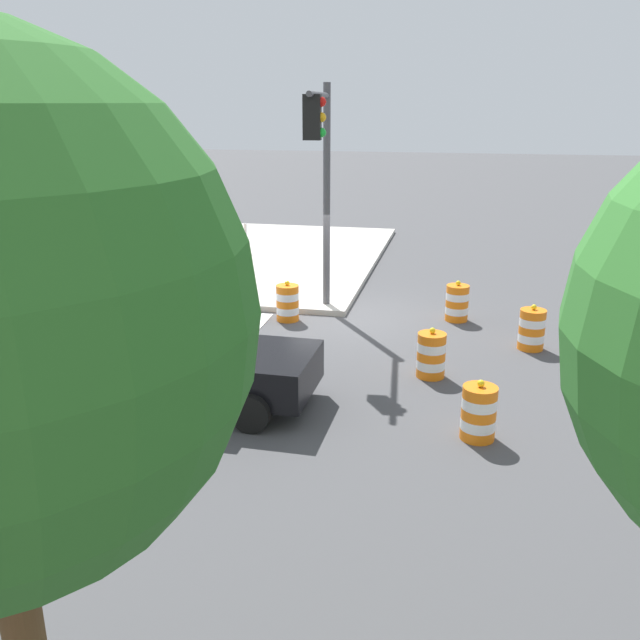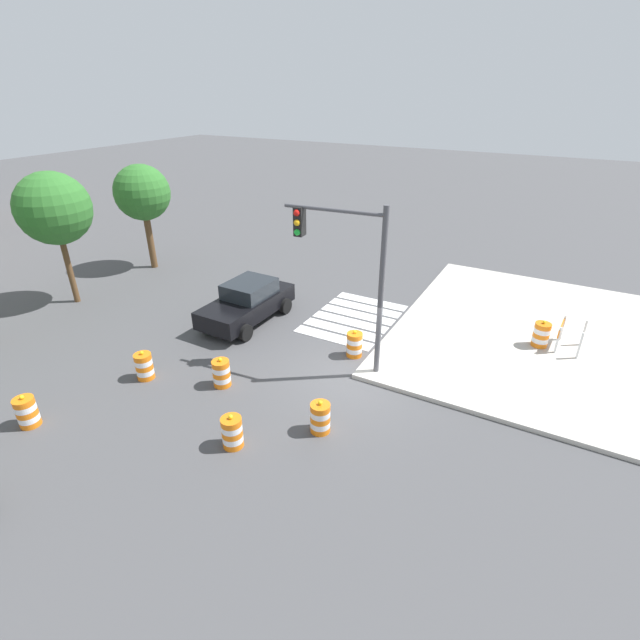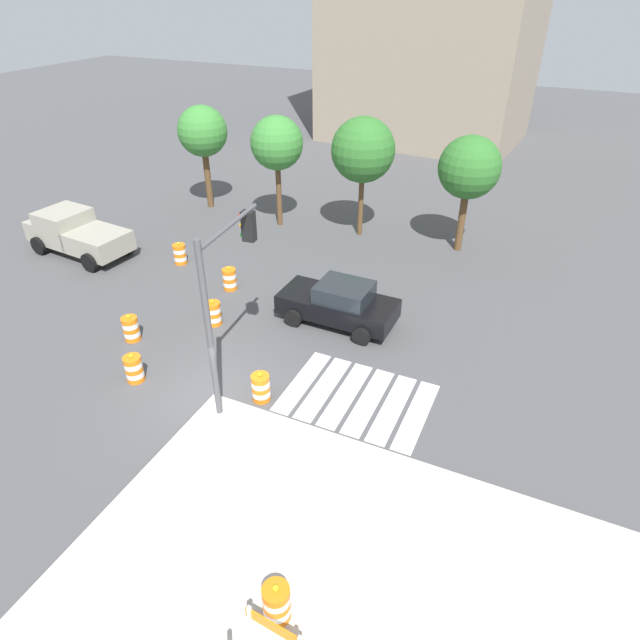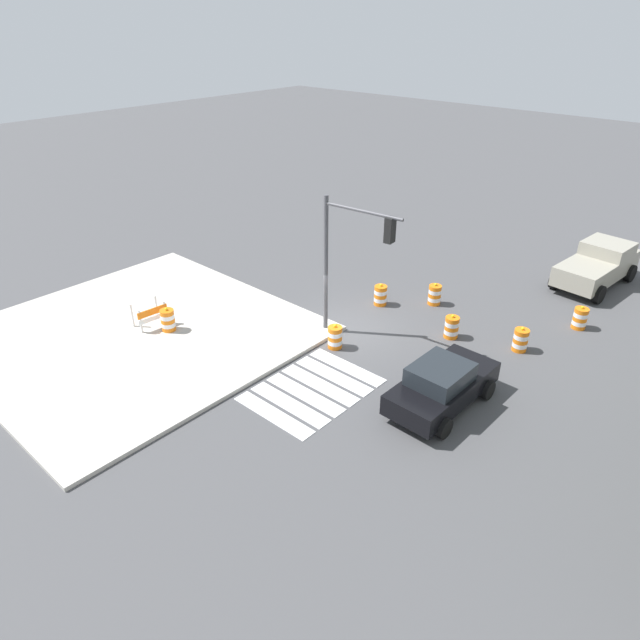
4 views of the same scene
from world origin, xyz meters
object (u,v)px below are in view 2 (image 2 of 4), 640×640
(traffic_barrel_near_corner, at_px, (27,412))
(traffic_light_pole, at_px, (347,259))
(traffic_barrel_on_sidewalk, at_px, (541,335))
(construction_barricade, at_px, (565,333))
(traffic_barrel_crosswalk_end, at_px, (232,432))
(traffic_barrel_far_curb, at_px, (144,366))
(street_tree_corner_lot, at_px, (54,209))
(traffic_barrel_lane_center, at_px, (320,418))
(traffic_barrel_median_near, at_px, (354,344))
(street_tree_streetside_mid, at_px, (142,193))
(traffic_barrel_median_far, at_px, (221,373))
(sports_car, at_px, (248,302))

(traffic_barrel_near_corner, bearing_deg, traffic_light_pole, -42.87)
(traffic_barrel_on_sidewalk, relative_size, construction_barricade, 0.79)
(traffic_barrel_on_sidewalk, xyz_separation_m, construction_barricade, (0.28, -0.74, 0.12))
(traffic_barrel_crosswalk_end, bearing_deg, construction_barricade, -37.12)
(traffic_barrel_far_curb, distance_m, street_tree_corner_lot, 8.71)
(traffic_barrel_lane_center, bearing_deg, construction_barricade, -34.72)
(traffic_barrel_median_near, xyz_separation_m, traffic_light_pole, (-0.86, -0.02, 3.46))
(traffic_light_pole, bearing_deg, traffic_barrel_on_sidewalk, -51.59)
(traffic_barrel_crosswalk_end, height_order, traffic_barrel_lane_center, same)
(traffic_barrel_near_corner, xyz_separation_m, traffic_barrel_median_near, (7.86, -6.47, 0.00))
(traffic_barrel_crosswalk_end, height_order, traffic_barrel_on_sidewalk, traffic_barrel_on_sidewalk)
(traffic_barrel_crosswalk_end, xyz_separation_m, traffic_barrel_median_near, (5.76, -0.88, 0.00))
(traffic_barrel_lane_center, height_order, traffic_light_pole, traffic_light_pole)
(traffic_barrel_lane_center, distance_m, street_tree_streetside_mid, 16.06)
(traffic_barrel_on_sidewalk, bearing_deg, traffic_barrel_crosswalk_end, 144.97)
(street_tree_streetside_mid, relative_size, street_tree_corner_lot, 0.93)
(traffic_barrel_median_near, bearing_deg, traffic_barrel_near_corner, 140.52)
(street_tree_corner_lot, bearing_deg, construction_barricade, -73.58)
(traffic_barrel_near_corner, relative_size, traffic_barrel_median_far, 1.00)
(traffic_barrel_near_corner, height_order, traffic_barrel_on_sidewalk, traffic_barrel_on_sidewalk)
(sports_car, distance_m, traffic_barrel_median_near, 5.01)
(traffic_barrel_median_near, relative_size, traffic_barrel_median_far, 1.00)
(sports_car, bearing_deg, construction_barricade, -73.06)
(traffic_barrel_crosswalk_end, bearing_deg, traffic_barrel_on_sidewalk, -35.03)
(construction_barricade, bearing_deg, traffic_barrel_far_curb, 125.65)
(street_tree_corner_lot, bearing_deg, traffic_light_pole, -86.10)
(traffic_barrel_near_corner, xyz_separation_m, construction_barricade, (11.79, -12.93, 0.27))
(construction_barricade, height_order, street_tree_corner_lot, street_tree_corner_lot)
(traffic_light_pole, bearing_deg, traffic_barrel_median_near, 1.19)
(traffic_barrel_median_far, distance_m, traffic_light_pole, 5.36)
(traffic_barrel_near_corner, distance_m, street_tree_streetside_mid, 13.22)
(traffic_barrel_median_near, distance_m, street_tree_streetside_mid, 13.86)
(sports_car, bearing_deg, traffic_light_pole, -104.77)
(traffic_barrel_near_corner, relative_size, traffic_light_pole, 0.19)
(traffic_barrel_crosswalk_end, xyz_separation_m, traffic_light_pole, (4.89, -0.90, 3.46))
(traffic_barrel_near_corner, distance_m, traffic_barrel_on_sidewalk, 16.76)
(traffic_barrel_far_curb, xyz_separation_m, traffic_barrel_on_sidewalk, (8.23, -11.13, 0.15))
(traffic_light_pole, bearing_deg, traffic_barrel_far_curb, 124.37)
(traffic_barrel_median_far, bearing_deg, traffic_barrel_far_curb, 109.83)
(traffic_barrel_far_curb, xyz_separation_m, street_tree_streetside_mid, (7.66, 7.66, 3.39))
(traffic_barrel_near_corner, distance_m, traffic_light_pole, 10.15)
(traffic_barrel_crosswalk_end, xyz_separation_m, traffic_barrel_lane_center, (1.64, -1.76, 0.00))
(traffic_barrel_median_far, height_order, street_tree_corner_lot, street_tree_corner_lot)
(traffic_barrel_median_near, bearing_deg, sports_car, 84.80)
(traffic_barrel_crosswalk_end, bearing_deg, traffic_barrel_median_far, 44.97)
(sports_car, height_order, street_tree_corner_lot, street_tree_corner_lot)
(traffic_barrel_near_corner, bearing_deg, traffic_barrel_median_far, -40.25)
(traffic_light_pole, bearing_deg, sports_car, 75.23)
(construction_barricade, distance_m, street_tree_streetside_mid, 19.79)
(traffic_barrel_median_far, height_order, traffic_light_pole, traffic_light_pole)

